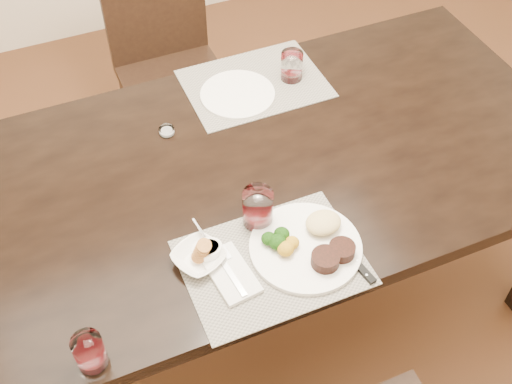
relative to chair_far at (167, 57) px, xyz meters
name	(u,v)px	position (x,y,z in m)	size (l,w,h in m)	color
ground_plane	(255,300)	(0.00, -0.93, -0.50)	(4.50, 4.50, 0.00)	#4D2D18
dining_table	(255,183)	(0.00, -0.93, 0.16)	(2.00, 1.00, 0.75)	black
chair_far	(167,57)	(0.00, 0.00, 0.00)	(0.42, 0.42, 0.90)	black
placemat_near	(272,262)	(-0.10, -1.28, 0.25)	(0.46, 0.34, 0.00)	gray
placemat_far	(255,84)	(0.15, -0.59, 0.25)	(0.46, 0.34, 0.00)	gray
dinner_plate	(311,244)	(0.02, -1.28, 0.27)	(0.30, 0.30, 0.05)	white
napkin_fork	(230,273)	(-0.21, -1.27, 0.26)	(0.12, 0.18, 0.02)	white
steak_knife	(357,262)	(0.10, -1.37, 0.26)	(0.04, 0.23, 0.01)	silver
cracker_bowl	(199,257)	(-0.27, -1.20, 0.27)	(0.17, 0.17, 0.06)	white
sauce_ramekin	(207,250)	(-0.24, -1.19, 0.27)	(0.08, 0.12, 0.06)	white
wine_glass_near	(258,209)	(-0.08, -1.14, 0.30)	(0.08, 0.08, 0.11)	white
far_plate	(238,94)	(0.07, -0.62, 0.26)	(0.25, 0.25, 0.01)	white
wine_glass_far	(292,67)	(0.27, -0.61, 0.30)	(0.07, 0.07, 0.10)	white
wine_glass_side	(90,353)	(-0.59, -1.37, 0.29)	(0.07, 0.07, 0.10)	white
salt_cellar	(167,131)	(-0.20, -0.70, 0.26)	(0.05, 0.05, 0.02)	white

